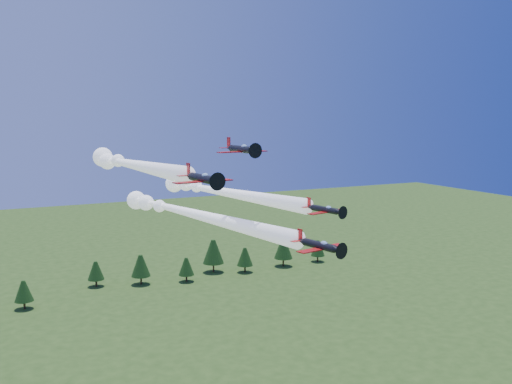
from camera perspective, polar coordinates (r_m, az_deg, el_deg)
name	(u,v)px	position (r m, az deg, el deg)	size (l,w,h in m)	color
plane_lead	(188,212)	(99.02, -6.78, -2.04)	(16.48, 57.42, 3.70)	black
plane_left	(131,164)	(98.55, -12.41, 2.75)	(10.42, 47.73, 3.70)	black
plane_right	(219,191)	(108.67, -3.72, 0.09)	(15.39, 48.92, 3.70)	black
plane_slot	(241,149)	(87.49, -1.49, 4.29)	(8.21, 8.91, 2.88)	black
treeline	(108,271)	(191.77, -14.58, -7.61)	(167.93, 18.84, 11.82)	#382314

